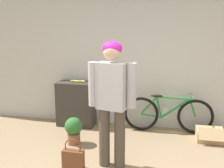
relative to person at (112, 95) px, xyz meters
name	(u,v)px	position (x,y,z in m)	size (l,w,h in m)	color
wall_back	(138,61)	(0.16, 1.67, 0.26)	(8.00, 0.07, 2.60)	silver
side_shelf	(76,104)	(-1.04, 1.43, -0.60)	(0.73, 0.38, 0.88)	#38332D
person	(112,95)	(0.00, 0.00, 0.00)	(0.65, 0.30, 1.76)	#4C4238
bicycle	(168,114)	(0.76, 1.43, -0.69)	(1.65, 0.46, 0.73)	black
banana	(78,81)	(-1.00, 1.46, -0.15)	(0.32, 0.09, 0.04)	#EAD64C
handbag	(73,158)	(-0.51, -0.19, -0.89)	(0.30, 0.12, 0.44)	brown
cardboard_box	(210,135)	(1.49, 1.20, -0.94)	(0.46, 0.47, 0.27)	tan
potted_plant	(74,129)	(-0.78, 0.57, -0.78)	(0.30, 0.30, 0.46)	brown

